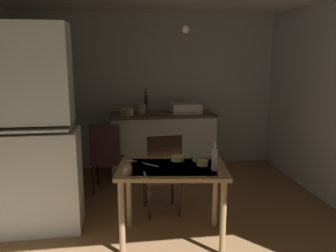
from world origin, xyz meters
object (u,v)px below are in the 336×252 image
mixing_bowl_counter (127,112)px  hutch_cabinet (23,138)px  serving_bowl_wide (178,158)px  mug_tall (196,157)px  chair_by_counter (107,157)px  sink_basin (186,108)px  dining_table (172,178)px  hand_pump (146,103)px  chair_far_side (163,174)px  glass_bottle (215,159)px

mixing_bowl_counter → hutch_cabinet: bearing=-125.0°
mixing_bowl_counter → serving_bowl_wide: mixing_bowl_counter is taller
mug_tall → chair_by_counter: bearing=127.9°
sink_basin → dining_table: bearing=-104.8°
hutch_cabinet → hand_pump: size_ratio=5.39×
chair_by_counter → serving_bowl_wide: (0.75, -1.14, 0.29)m
hutch_cabinet → chair_by_counter: (0.78, 0.90, -0.50)m
serving_bowl_wide → hutch_cabinet: bearing=171.0°
mug_tall → hand_pump: bearing=99.9°
hand_pump → dining_table: (0.07, -2.07, -0.45)m
chair_far_side → chair_by_counter: chair_far_side is taller
mixing_bowl_counter → dining_table: 2.03m
chair_by_counter → mug_tall: chair_by_counter is taller
sink_basin → chair_far_side: (-0.55, -1.47, -0.51)m
glass_bottle → dining_table: bearing=157.5°
dining_table → mug_tall: size_ratio=13.09×
hand_pump → mug_tall: 1.98m
hand_pump → chair_far_side: (0.05, -1.51, -0.60)m
hutch_cabinet → mug_tall: (1.70, -0.29, -0.19)m
glass_bottle → sink_basin: bearing=85.6°
sink_basin → hand_pump: (-0.61, 0.05, 0.09)m
sink_basin → hand_pump: bearing=175.7°
mixing_bowl_counter → serving_bowl_wide: 1.85m
hutch_cabinet → hand_pump: bearing=50.1°
chair_far_side → serving_bowl_wide: chair_far_side is taller
sink_basin → chair_by_counter: 1.48m
hand_pump → mixing_bowl_counter: hand_pump is taller
glass_bottle → serving_bowl_wide: bearing=129.7°
dining_table → serving_bowl_wide: size_ratio=8.49×
hand_pump → mug_tall: size_ratio=4.58×
serving_bowl_wide → mug_tall: mug_tall is taller
dining_table → chair_far_side: chair_far_side is taller
hand_pump → mug_tall: bearing=-80.1°
sink_basin → chair_far_side: sink_basin is taller
sink_basin → mixing_bowl_counter: (-0.90, -0.05, -0.03)m
dining_table → serving_bowl_wide: (0.09, 0.19, 0.14)m
mixing_bowl_counter → chair_far_side: 1.54m
dining_table → hand_pump: bearing=92.0°
chair_by_counter → mixing_bowl_counter: bearing=65.1°
mixing_bowl_counter → chair_far_side: bearing=-76.4°
hand_pump → mug_tall: hand_pump is taller
hutch_cabinet → glass_bottle: (1.81, -0.58, -0.12)m
dining_table → chair_by_counter: size_ratio=1.18×
chair_far_side → chair_by_counter: bearing=129.8°
chair_far_side → glass_bottle: size_ratio=3.45×
glass_bottle → mixing_bowl_counter: bearing=108.9°
sink_basin → glass_bottle: (-0.17, -2.18, -0.13)m
hutch_cabinet → serving_bowl_wide: size_ratio=16.01×
hand_pump → mixing_bowl_counter: 0.33m
chair_by_counter → mug_tall: bearing=-52.1°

